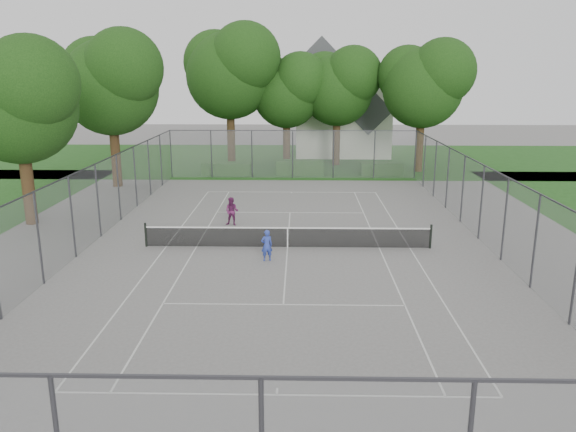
{
  "coord_description": "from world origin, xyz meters",
  "views": [
    {
      "loc": [
        0.53,
        -24.06,
        7.69
      ],
      "look_at": [
        0.0,
        1.0,
        1.2
      ],
      "focal_mm": 35.0,
      "sensor_mm": 36.0,
      "label": 1
    }
  ],
  "objects_px": {
    "house": "(342,109)",
    "tennis_net": "(288,236)",
    "woman_player": "(232,211)",
    "girl_player": "(267,245)"
  },
  "relations": [
    {
      "from": "house",
      "to": "girl_player",
      "type": "distance_m",
      "value": 31.7
    },
    {
      "from": "tennis_net",
      "to": "house",
      "type": "relative_size",
      "value": 1.21
    },
    {
      "from": "woman_player",
      "to": "tennis_net",
      "type": "bearing_deg",
      "value": -39.87
    },
    {
      "from": "tennis_net",
      "to": "girl_player",
      "type": "distance_m",
      "value": 2.02
    },
    {
      "from": "tennis_net",
      "to": "woman_player",
      "type": "bearing_deg",
      "value": 128.47
    },
    {
      "from": "house",
      "to": "girl_player",
      "type": "height_order",
      "value": "house"
    },
    {
      "from": "house",
      "to": "woman_player",
      "type": "distance_m",
      "value": 26.81
    },
    {
      "from": "house",
      "to": "tennis_net",
      "type": "bearing_deg",
      "value": -98.68
    },
    {
      "from": "girl_player",
      "to": "woman_player",
      "type": "distance_m",
      "value": 5.91
    },
    {
      "from": "tennis_net",
      "to": "woman_player",
      "type": "distance_m",
      "value": 4.72
    }
  ]
}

